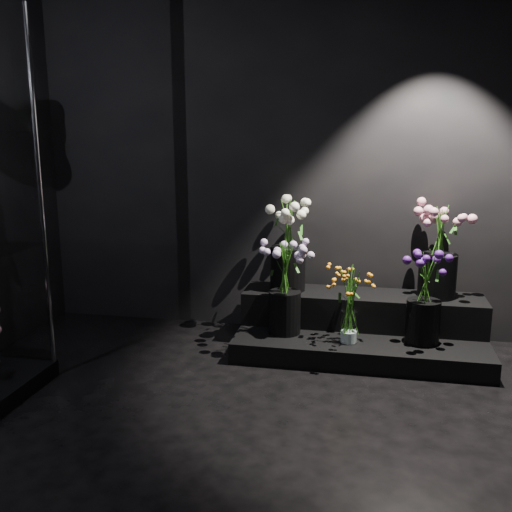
# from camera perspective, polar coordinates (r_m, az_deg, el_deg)

# --- Properties ---
(floor) EXTENTS (4.00, 4.00, 0.00)m
(floor) POSITION_cam_1_polar(r_m,az_deg,el_deg) (3.10, -3.68, -19.25)
(floor) COLOR black
(floor) RESTS_ON ground
(wall_back) EXTENTS (4.00, 0.00, 4.00)m
(wall_back) POSITION_cam_1_polar(r_m,az_deg,el_deg) (4.60, 2.65, 9.57)
(wall_back) COLOR black
(wall_back) RESTS_ON floor
(display_riser) EXTENTS (1.82, 0.81, 0.40)m
(display_riser) POSITION_cam_1_polar(r_m,az_deg,el_deg) (4.43, 10.42, -7.05)
(display_riser) COLOR black
(display_riser) RESTS_ON floor
(bouquet_orange_bells) EXTENTS (0.30, 0.30, 0.55)m
(bouquet_orange_bells) POSITION_cam_1_polar(r_m,az_deg,el_deg) (4.07, 9.35, -4.79)
(bouquet_orange_bells) COLOR white
(bouquet_orange_bells) RESTS_ON display_riser
(bouquet_lilac) EXTENTS (0.43, 0.43, 0.69)m
(bouquet_lilac) POSITION_cam_1_polar(r_m,az_deg,el_deg) (4.18, 2.91, -2.50)
(bouquet_lilac) COLOR black
(bouquet_lilac) RESTS_ON display_riser
(bouquet_purple) EXTENTS (0.33, 0.33, 0.67)m
(bouquet_purple) POSITION_cam_1_polar(r_m,az_deg,el_deg) (4.17, 16.51, -3.52)
(bouquet_purple) COLOR black
(bouquet_purple) RESTS_ON display_riser
(bouquet_cream_roses) EXTENTS (0.48, 0.48, 0.71)m
(bouquet_cream_roses) POSITION_cam_1_polar(r_m,az_deg,el_deg) (4.41, 3.23, 1.64)
(bouquet_cream_roses) COLOR black
(bouquet_cream_roses) RESTS_ON display_riser
(bouquet_pink_roses) EXTENTS (0.42, 0.42, 0.69)m
(bouquet_pink_roses) POSITION_cam_1_polar(r_m,az_deg,el_deg) (4.42, 17.87, 0.97)
(bouquet_pink_roses) COLOR black
(bouquet_pink_roses) RESTS_ON display_riser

